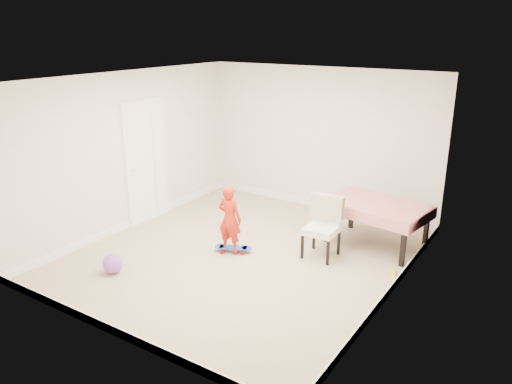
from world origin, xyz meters
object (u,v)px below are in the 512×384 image
Objects in this scene: balloon at (112,264)px; skateboard at (233,249)px; child at (230,221)px; dining_chair at (321,228)px; dining_table at (375,224)px.

skateboard is at bearing 55.14° from balloon.
balloon is (-1.01, -1.46, 0.10)m from skateboard.
skateboard is 0.56× the size of child.
dining_chair reaches higher than skateboard.
child is 1.76m from balloon.
skateboard is (-1.70, -1.40, -0.31)m from dining_table.
dining_chair reaches higher than dining_table.
dining_table is at bearing 46.45° from balloon.
balloon is at bearing -124.51° from dining_table.
balloon is at bearing -149.54° from skateboard.
child is at bearing -130.86° from dining_table.
dining_table is at bearing 14.80° from skateboard.
dining_table is 1.62× the size of dining_chair.
child is (-0.02, -0.05, 0.47)m from skateboard.
child reaches higher than dining_chair.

